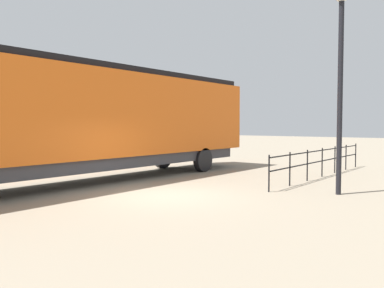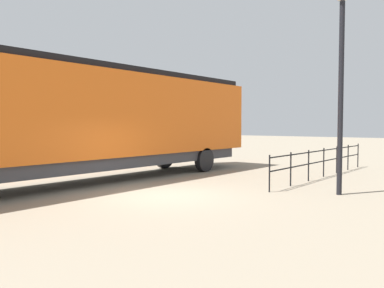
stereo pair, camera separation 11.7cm
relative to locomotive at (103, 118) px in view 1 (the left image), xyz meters
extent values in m
plane|color=gray|center=(3.94, -1.00, -2.44)|extent=(120.00, 120.00, 0.00)
cube|color=orange|center=(0.00, -0.54, 0.13)|extent=(2.80, 16.73, 3.14)
cube|color=black|center=(0.00, 6.62, -0.34)|extent=(2.69, 2.41, 2.20)
cube|color=black|center=(0.00, -0.54, 1.82)|extent=(2.52, 16.06, 0.24)
cube|color=#38383D|center=(0.00, -0.54, -1.67)|extent=(2.52, 15.39, 0.45)
cylinder|color=black|center=(-1.25, 4.82, -1.89)|extent=(0.30, 1.10, 1.10)
cylinder|color=black|center=(1.25, 4.82, -1.89)|extent=(0.30, 1.10, 1.10)
cylinder|color=black|center=(8.19, 2.52, 0.58)|extent=(0.16, 0.16, 6.05)
cube|color=black|center=(6.26, 6.43, -1.33)|extent=(0.04, 9.65, 0.04)
cube|color=black|center=(6.26, 6.43, -1.78)|extent=(0.04, 9.65, 0.04)
cylinder|color=black|center=(6.26, 1.60, -1.84)|extent=(0.05, 0.05, 1.21)
cylinder|color=black|center=(6.26, 3.21, -1.84)|extent=(0.05, 0.05, 1.21)
cylinder|color=black|center=(6.26, 4.82, -1.84)|extent=(0.05, 0.05, 1.21)
cylinder|color=black|center=(6.26, 6.43, -1.84)|extent=(0.05, 0.05, 1.21)
cylinder|color=black|center=(6.26, 8.04, -1.84)|extent=(0.05, 0.05, 1.21)
cylinder|color=black|center=(6.26, 9.64, -1.84)|extent=(0.05, 0.05, 1.21)
cylinder|color=black|center=(6.26, 11.25, -1.84)|extent=(0.05, 0.05, 1.21)
camera|label=1|loc=(12.22, -10.15, -0.25)|focal=37.62mm
camera|label=2|loc=(12.31, -10.08, -0.25)|focal=37.62mm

